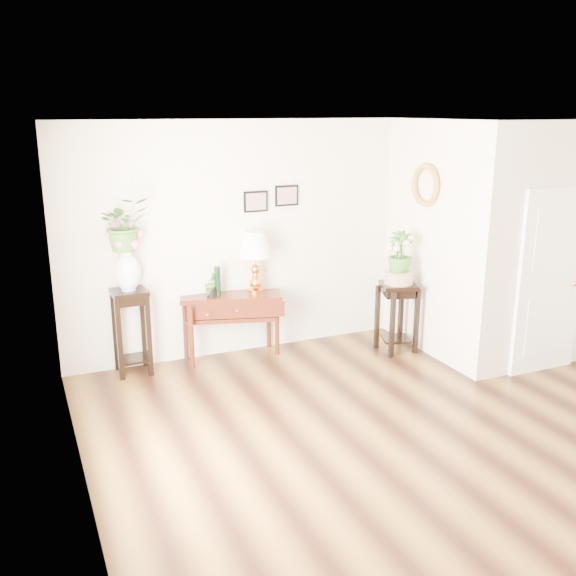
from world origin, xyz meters
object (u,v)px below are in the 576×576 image
plant_stand_a (132,332)px  plant_stand_b (397,317)px  console_table (232,326)px  table_lamp (255,263)px

plant_stand_a → plant_stand_b: size_ratio=1.13×
plant_stand_a → console_table: bearing=0.0°
table_lamp → console_table: bearing=180.0°
table_lamp → plant_stand_a: (-1.50, 0.00, -0.65)m
plant_stand_a → plant_stand_b: plant_stand_a is taller
plant_stand_a → plant_stand_b: (3.12, -0.60, -0.06)m
plant_stand_b → table_lamp: bearing=159.7°
console_table → table_lamp: table_lamp is taller
console_table → plant_stand_b: (1.94, -0.60, 0.04)m
plant_stand_a → plant_stand_b: bearing=-10.9°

